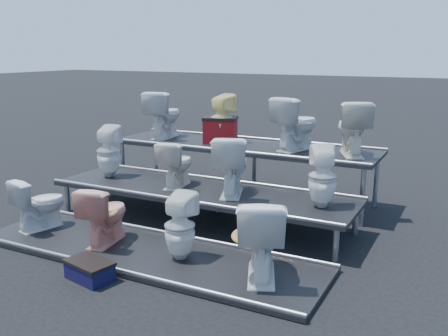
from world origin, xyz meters
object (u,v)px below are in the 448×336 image
at_px(toilet_7, 323,177).
at_px(toilet_8, 164,114).
at_px(toilet_3, 261,237).
at_px(step_stool, 90,272).
at_px(toilet_0, 40,203).
at_px(red_crate, 220,131).
at_px(toilet_2, 180,226).
at_px(toilet_11, 352,128).
at_px(toilet_9, 222,119).
at_px(toilet_5, 176,163).
at_px(toilet_10, 296,123).
at_px(toilet_1, 105,214).
at_px(toilet_4, 109,151).
at_px(toilet_6, 231,165).

distance_m(toilet_7, toilet_8, 3.40).
relative_size(toilet_3, step_stool, 1.74).
xyz_separation_m(toilet_0, toilet_3, (3.07, 0.00, 0.09)).
bearing_deg(toilet_8, red_crate, 173.61).
bearing_deg(red_crate, step_stool, -104.73).
relative_size(toilet_2, step_stool, 1.54).
height_order(toilet_3, toilet_11, toilet_11).
bearing_deg(toilet_9, toilet_5, 106.65).
bearing_deg(toilet_10, red_crate, 16.51).
distance_m(toilet_2, toilet_8, 3.33).
distance_m(toilet_2, toilet_10, 2.75).
height_order(toilet_7, red_crate, red_crate).
distance_m(toilet_7, red_crate, 2.45).
height_order(toilet_1, toilet_5, toilet_5).
bearing_deg(toilet_0, toilet_4, -79.25).
distance_m(toilet_3, toilet_7, 1.37).
xyz_separation_m(toilet_1, toilet_10, (1.44, 2.60, 0.84)).
height_order(toilet_1, red_crate, red_crate).
height_order(toilet_2, step_stool, toilet_2).
distance_m(toilet_6, toilet_7, 1.21).
relative_size(toilet_10, step_stool, 1.62).
distance_m(toilet_1, toilet_11, 3.55).
distance_m(toilet_4, toilet_11, 3.53).
bearing_deg(toilet_7, toilet_10, -80.18).
bearing_deg(toilet_3, step_stool, 3.08).
height_order(toilet_4, toilet_11, toilet_11).
distance_m(toilet_2, red_crate, 2.82).
relative_size(toilet_5, toilet_9, 0.83).
bearing_deg(toilet_5, toilet_2, 115.67).
relative_size(toilet_1, toilet_5, 1.10).
bearing_deg(red_crate, toilet_10, -19.76).
bearing_deg(toilet_0, toilet_9, -102.48).
height_order(toilet_3, toilet_7, toilet_7).
bearing_deg(toilet_8, toilet_0, 78.34).
xyz_separation_m(toilet_1, step_stool, (0.43, -0.76, -0.33)).
height_order(toilet_10, red_crate, toilet_10).
relative_size(toilet_0, toilet_6, 0.85).
height_order(toilet_6, toilet_9, toilet_9).
bearing_deg(toilet_8, toilet_11, 172.56).
distance_m(toilet_3, red_crate, 3.24).
bearing_deg(toilet_8, toilet_1, 101.13).
relative_size(toilet_5, toilet_8, 0.82).
bearing_deg(toilet_10, toilet_3, 119.49).
bearing_deg(toilet_10, toilet_2, 98.68).
bearing_deg(toilet_3, toilet_2, -22.77).
xyz_separation_m(toilet_6, toilet_8, (-1.90, 1.30, 0.40)).
height_order(toilet_4, toilet_7, toilet_4).
relative_size(toilet_4, toilet_8, 0.98).
bearing_deg(toilet_7, toilet_5, -21.61).
xyz_separation_m(toilet_3, toilet_10, (-0.56, 2.60, 0.77)).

